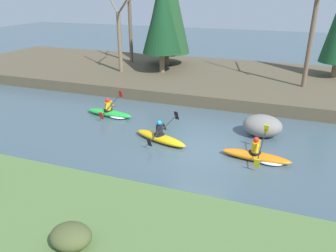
# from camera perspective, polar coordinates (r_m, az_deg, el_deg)

# --- Properties ---
(ground_plane) EXTENTS (90.00, 90.00, 0.00)m
(ground_plane) POSITION_cam_1_polar(r_m,az_deg,el_deg) (13.81, 5.40, -4.51)
(ground_plane) COLOR #425660
(riverbank_far) EXTENTS (44.00, 11.00, 0.70)m
(riverbank_far) POSITION_cam_1_polar(r_m,az_deg,el_deg) (23.67, 12.20, 7.74)
(riverbank_far) COLOR brown
(riverbank_far) RESTS_ON ground
(conifer_tree_far_left) EXTENTS (3.55, 3.55, 8.48)m
(conifer_tree_far_left) POSITION_cam_1_polar(r_m,az_deg,el_deg) (26.08, -0.21, 20.86)
(conifer_tree_far_left) COLOR #7A664C
(conifer_tree_far_left) RESTS_ON riverbank_far
(conifer_tree_left) EXTENTS (2.73, 2.73, 6.14)m
(conifer_tree_left) POSITION_cam_1_polar(r_m,az_deg,el_deg) (23.54, -1.11, 18.31)
(conifer_tree_left) COLOR #7A664C
(conifer_tree_left) RESTS_ON riverbank_far
(bare_tree_upstream) EXTENTS (3.74, 3.70, 6.81)m
(bare_tree_upstream) POSITION_cam_1_polar(r_m,az_deg,el_deg) (27.25, -6.50, 17.65)
(bare_tree_upstream) COLOR brown
(bare_tree_upstream) RESTS_ON riverbank_far
(bare_tree_mid_upstream) EXTENTS (3.07, 3.03, 5.52)m
(bare_tree_mid_upstream) POSITION_cam_1_polar(r_m,az_deg,el_deg) (24.07, -8.37, 15.44)
(bare_tree_mid_upstream) COLOR #7A664C
(bare_tree_mid_upstream) RESTS_ON riverbank_far
(bare_tree_mid_downstream) EXTENTS (3.98, 3.93, 7.26)m
(bare_tree_mid_downstream) POSITION_cam_1_polar(r_m,az_deg,el_deg) (21.52, 23.93, 15.13)
(bare_tree_mid_downstream) COLOR brown
(bare_tree_mid_downstream) RESTS_ON riverbank_far
(shrub_clump_second) EXTENTS (0.99, 0.82, 0.54)m
(shrub_clump_second) POSITION_cam_1_polar(r_m,az_deg,el_deg) (8.13, -16.54, -17.94)
(shrub_clump_second) COLOR #4C562D
(shrub_clump_second) RESTS_ON riverbank_near
(kayaker_lead) EXTENTS (2.79, 2.07, 1.20)m
(kayaker_lead) POSITION_cam_1_polar(r_m,az_deg,el_deg) (13.48, 15.52, -5.09)
(kayaker_lead) COLOR orange
(kayaker_lead) RESTS_ON ground
(kayaker_middle) EXTENTS (2.75, 2.02, 1.20)m
(kayaker_middle) POSITION_cam_1_polar(r_m,az_deg,el_deg) (14.55, -1.28, -1.95)
(kayaker_middle) COLOR yellow
(kayaker_middle) RESTS_ON ground
(kayaker_trailing) EXTENTS (2.79, 2.07, 1.20)m
(kayaker_trailing) POSITION_cam_1_polar(r_m,az_deg,el_deg) (17.70, -9.89, 2.26)
(kayaker_trailing) COLOR green
(kayaker_trailing) RESTS_ON ground
(boulder_midstream) EXTENTS (1.77, 1.39, 1.00)m
(boulder_midstream) POSITION_cam_1_polar(r_m,az_deg,el_deg) (15.64, 16.11, 0.05)
(boulder_midstream) COLOR gray
(boulder_midstream) RESTS_ON ground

